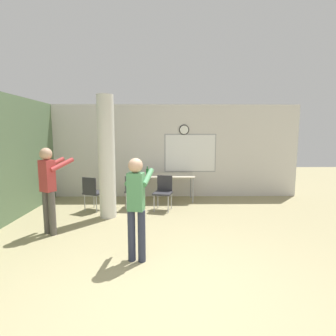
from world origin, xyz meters
The scene contains 11 objects.
ground_plane centered at (0.00, 0.00, 0.00)m, with size 24.00×24.00×0.00m, color tan.
wall_left_accent centered at (-3.50, 2.50, 1.40)m, with size 0.12×7.00×2.80m.
wall_back centered at (0.01, 5.06, 1.40)m, with size 8.00×0.15×2.80m.
support_pillar centered at (-1.40, 3.01, 1.40)m, with size 0.38×0.38×2.80m.
folding_table centered at (-0.08, 4.51, 0.70)m, with size 1.71×0.72×0.75m.
bottle_on_table centered at (-0.57, 4.49, 0.84)m, with size 0.08×0.08×0.26m.
chair_table_front centered at (-0.10, 3.57, 0.51)m, with size 0.53×0.53×0.87m.
chair_near_pillar centered at (-1.88, 3.51, 0.51)m, with size 0.58×0.58×0.87m.
chair_table_left centered at (-0.87, 3.71, 0.51)m, with size 0.49×0.49×0.87m.
person_playing_front centered at (-0.50, 0.88, 0.93)m, with size 0.42×0.65×1.59m.
person_watching_back centered at (-2.29, 1.99, 0.99)m, with size 0.58×0.67×1.68m.
Camera 1 is at (-0.08, -2.95, 1.95)m, focal length 28.00 mm.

